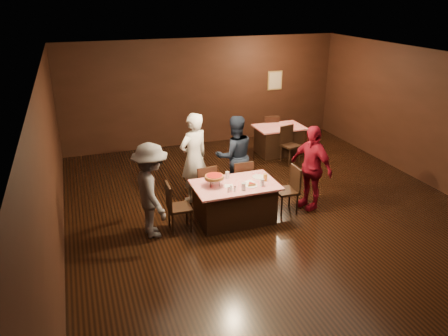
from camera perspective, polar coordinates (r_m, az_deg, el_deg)
The scene contains 23 objects.
room at distance 7.93m, azimuth 7.86°, elevation 7.04°, with size 10.00×10.04×3.02m.
main_table at distance 8.46m, azimuth 1.45°, elevation -4.48°, with size 1.60×1.00×0.77m, color red.
back_table at distance 12.06m, azimuth 7.16°, elevation 3.66°, with size 1.30×0.90×0.77m, color red.
chair_far_left at distance 8.95m, azimuth -2.64°, elevation -2.31°, with size 0.42×0.42×0.95m, color black.
chair_far_right at distance 9.19m, azimuth 2.14°, elevation -1.63°, with size 0.42×0.42×0.95m, color black.
chair_end_left at distance 8.14m, azimuth -5.85°, elevation -5.04°, with size 0.42×0.42×0.95m, color black.
chair_end_right at distance 8.84m, azimuth 8.15°, elevation -2.86°, with size 0.42×0.42×0.95m, color black.
chair_back_near at distance 11.44m, azimuth 8.71°, elevation 3.02°, with size 0.42×0.42×0.95m, color black.
chair_back_far at distance 12.55m, azimuth 5.98°, elevation 4.87°, with size 0.42×0.42×0.95m, color black.
diner_white_jacket at distance 9.09m, azimuth -3.96°, elevation 1.35°, with size 0.70×0.46×1.92m, color silver.
diner_navy_hoodie at distance 9.38m, azimuth 1.40°, elevation 1.62°, with size 0.86×0.67×1.77m, color black.
diner_grey_knit at distance 7.87m, azimuth -9.45°, elevation -2.95°, with size 1.14×0.65×1.76m, color #59585D.
diner_red_shirt at distance 8.97m, azimuth 11.29°, elevation 0.10°, with size 1.03×0.43×1.75m, color maroon.
pizza_stand at distance 8.15m, azimuth -1.28°, elevation -1.19°, with size 0.38×0.38×0.22m.
plate_with_slice at distance 8.22m, azimuth 3.55°, elevation -2.19°, with size 0.25×0.25×0.06m.
plate_empty at distance 8.61m, azimuth 4.55°, elevation -1.17°, with size 0.25×0.25×0.01m, color white.
glass_front_left at distance 8.03m, azimuth 2.56°, elevation -2.43°, with size 0.08×0.08×0.14m, color silver.
glass_front_right at distance 8.22m, azimuth 5.03°, elevation -1.90°, with size 0.08×0.08×0.14m, color silver.
glass_amber at distance 8.44m, azimuth 5.41°, elevation -1.24°, with size 0.08×0.08×0.14m, color #BF7F26.
glass_back at distance 8.51m, azimuth 0.45°, elevation -0.94°, with size 0.08×0.08×0.14m, color silver.
condiments at distance 7.98m, azimuth 0.98°, elevation -2.75°, with size 0.17×0.10×0.09m.
napkin_center at distance 8.40m, azimuth 3.39°, elevation -1.81°, with size 0.16×0.16×0.01m, color white.
napkin_left at distance 8.21m, azimuth 0.61°, elevation -2.37°, with size 0.16×0.16×0.01m, color white.
Camera 1 is at (-3.52, -6.80, 4.18)m, focal length 35.00 mm.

